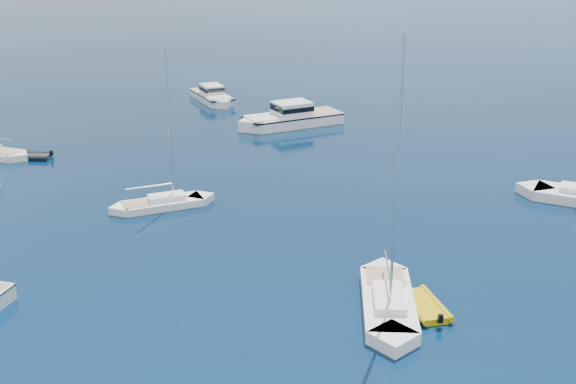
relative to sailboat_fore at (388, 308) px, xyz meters
name	(u,v)px	position (x,y,z in m)	size (l,w,h in m)	color
motor_cruiser_distant	(290,126)	(-5.15, 38.83, 0.00)	(3.73, 12.18, 3.20)	white
motor_cruiser_horizon	(213,102)	(-14.27, 50.10, 0.00)	(2.94, 9.61, 2.52)	white
sailboat_fore	(388,308)	(0.00, 0.00, 0.00)	(2.73, 10.49, 15.42)	white
sailboat_centre	(163,207)	(-14.59, 15.23, 0.00)	(2.15, 8.27, 12.16)	white
tender_yellow	(424,309)	(1.94, -0.07, 0.00)	(2.14, 3.96, 0.95)	#C09D0B
tender_grey_far	(30,158)	(-28.38, 27.39, 0.00)	(2.10, 3.86, 0.95)	black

